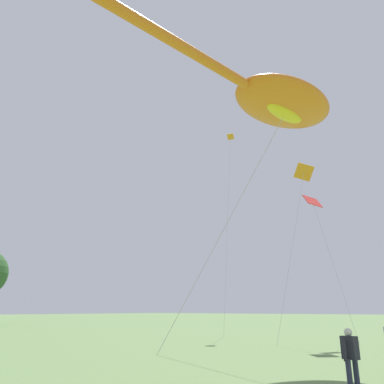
{
  "coord_description": "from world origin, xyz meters",
  "views": [
    {
      "loc": [
        -11.53,
        0.52,
        1.8
      ],
      "look_at": [
        0.1,
        9.52,
        6.33
      ],
      "focal_mm": 35.76,
      "sensor_mm": 36.0,
      "label": 1
    }
  ],
  "objects_px": {
    "big_show_kite": "(279,101)",
    "small_kite_stunt_black": "(303,177)",
    "person_short_left": "(351,355)",
    "small_kite_streamer_purple": "(230,160)",
    "small_kite_triangle_green": "(313,204)"
  },
  "relations": [
    {
      "from": "big_show_kite",
      "to": "small_kite_stunt_black",
      "type": "xyz_separation_m",
      "value": [
        8.09,
        2.29,
        -0.56
      ]
    },
    {
      "from": "big_show_kite",
      "to": "small_kite_stunt_black",
      "type": "height_order",
      "value": "big_show_kite"
    },
    {
      "from": "person_short_left",
      "to": "small_kite_streamer_purple",
      "type": "distance_m",
      "value": 23.34
    },
    {
      "from": "big_show_kite",
      "to": "small_kite_stunt_black",
      "type": "distance_m",
      "value": 8.43
    },
    {
      "from": "small_kite_streamer_purple",
      "to": "small_kite_triangle_green",
      "type": "relative_size",
      "value": 1.88
    },
    {
      "from": "big_show_kite",
      "to": "person_short_left",
      "type": "height_order",
      "value": "big_show_kite"
    },
    {
      "from": "small_kite_streamer_purple",
      "to": "small_kite_stunt_black",
      "type": "relative_size",
      "value": 1.54
    },
    {
      "from": "big_show_kite",
      "to": "small_kite_triangle_green",
      "type": "bearing_deg",
      "value": 22.69
    },
    {
      "from": "big_show_kite",
      "to": "small_kite_stunt_black",
      "type": "bearing_deg",
      "value": 25.39
    },
    {
      "from": "person_short_left",
      "to": "small_kite_triangle_green",
      "type": "bearing_deg",
      "value": -50.0
    },
    {
      "from": "person_short_left",
      "to": "small_kite_stunt_black",
      "type": "bearing_deg",
      "value": -48.0
    },
    {
      "from": "big_show_kite",
      "to": "small_kite_streamer_purple",
      "type": "distance_m",
      "value": 15.49
    },
    {
      "from": "small_kite_streamer_purple",
      "to": "small_kite_stunt_black",
      "type": "bearing_deg",
      "value": -134.95
    },
    {
      "from": "big_show_kite",
      "to": "small_kite_streamer_purple",
      "type": "xyz_separation_m",
      "value": [
        11.62,
        9.64,
        3.46
      ]
    },
    {
      "from": "big_show_kite",
      "to": "small_kite_triangle_green",
      "type": "distance_m",
      "value": 9.02
    }
  ]
}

